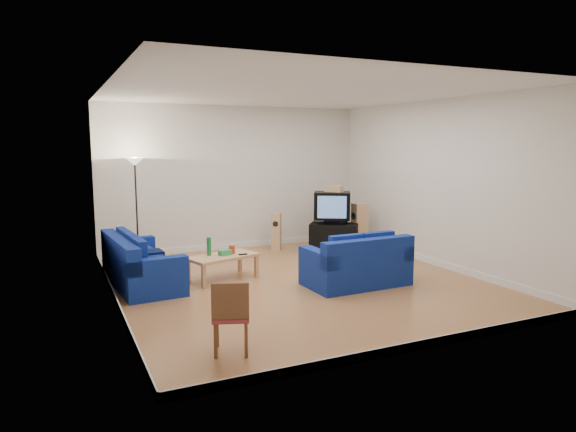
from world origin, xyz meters
name	(u,v)px	position (x,y,z in m)	size (l,w,h in m)	color
room	(298,193)	(0.00, 0.00, 1.54)	(6.01, 6.51, 3.21)	brown
sofa_three_seat	(139,267)	(-2.51, 0.97, 0.31)	(1.10, 2.22, 0.83)	#02135E
sofa_loveseat	(358,267)	(0.82, -0.61, 0.32)	(1.72, 1.00, 0.85)	#02135E
coffee_table	(223,258)	(-1.12, 0.70, 0.38)	(1.32, 0.92, 0.44)	tan
bottle	(209,246)	(-1.34, 0.78, 0.60)	(0.07, 0.07, 0.32)	#197233
tissue_box	(225,253)	(-1.08, 0.69, 0.48)	(0.22, 0.12, 0.09)	green
red_canister	(232,249)	(-0.92, 0.76, 0.51)	(0.11, 0.11, 0.15)	red
remote	(243,254)	(-0.79, 0.58, 0.45)	(0.15, 0.05, 0.02)	black
tv_stand	(334,238)	(1.83, 1.94, 0.31)	(1.03, 0.57, 0.63)	black
av_receiver	(336,221)	(1.87, 1.94, 0.68)	(0.42, 0.34, 0.10)	black
television	(332,206)	(1.79, 1.97, 1.02)	(0.95, 0.88, 0.60)	black
centre_speaker	(334,189)	(1.84, 1.99, 1.39)	(0.40, 0.16, 0.14)	tan
speaker_left	(276,232)	(0.76, 2.65, 0.41)	(0.29, 0.31, 0.83)	tan
speaker_right	(359,227)	(2.45, 1.88, 0.53)	(0.33, 0.25, 1.05)	tan
floor_lamp	(135,176)	(-2.25, 2.70, 1.73)	(0.36, 0.36, 2.09)	black
dining_chair	(231,313)	(-2.02, -2.44, 0.48)	(0.53, 0.53, 0.86)	brown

